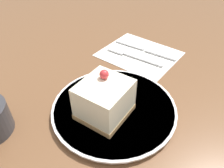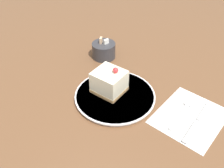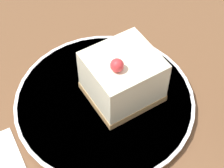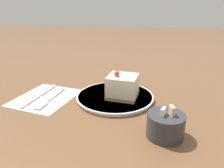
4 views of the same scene
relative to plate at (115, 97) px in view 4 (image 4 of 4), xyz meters
name	(u,v)px [view 4 (image 4 of 4)]	position (x,y,z in m)	size (l,w,h in m)	color
ground_plane	(111,95)	(0.02, -0.03, -0.01)	(4.00, 4.00, 0.00)	brown
plate	(115,97)	(0.00, 0.00, 0.00)	(0.25, 0.25, 0.01)	white
cake_slice	(123,86)	(-0.03, 0.01, 0.04)	(0.10, 0.10, 0.09)	#AD8451
napkin	(46,97)	(0.23, 0.03, -0.01)	(0.22, 0.24, 0.00)	white
fork	(49,100)	(0.21, 0.05, 0.00)	(0.04, 0.17, 0.00)	silver
knife	(42,93)	(0.25, 0.00, 0.00)	(0.04, 0.19, 0.00)	silver
sugar_bowl	(165,125)	(-0.15, 0.19, 0.02)	(0.09, 0.09, 0.08)	#333338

